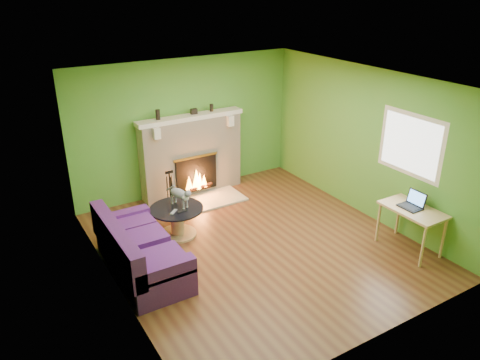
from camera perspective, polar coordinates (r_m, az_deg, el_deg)
The scene contains 22 objects.
floor at distance 7.57m, azimuth 2.02°, elevation -7.80°, with size 5.00×5.00×0.00m, color #542A18.
ceiling at distance 6.60m, azimuth 2.34°, elevation 11.85°, with size 5.00×5.00×0.00m, color white.
wall_back at distance 9.05m, azimuth -6.58°, elevation 6.47°, with size 5.00×5.00×0.00m, color #4C9631.
wall_front at distance 5.30m, azimuth 17.26°, elevation -7.51°, with size 5.00×5.00×0.00m, color #4C9631.
wall_left at distance 6.14m, azimuth -15.71°, elevation -2.82°, with size 5.00×5.00×0.00m, color #4C9631.
wall_right at distance 8.36m, azimuth 15.23°, elevation 4.32°, with size 5.00×5.00×0.00m, color #4C9631.
window_frame at distance 7.72m, azimuth 20.10°, elevation 4.08°, with size 1.20×1.20×0.00m, color silver.
window_pane at distance 7.71m, azimuth 20.06°, elevation 4.07°, with size 1.06×1.06×0.00m, color white.
fireplace at distance 9.06m, azimuth -5.93°, elevation 2.99°, with size 2.10×0.46×1.58m.
hearth at distance 8.94m, azimuth -4.29°, elevation -2.55°, with size 1.50×0.75×0.03m, color beige.
mantel at distance 8.81m, azimuth -6.08°, elevation 7.63°, with size 2.10×0.28×0.08m, color beige.
sofa at distance 6.91m, azimuth -12.29°, elevation -8.59°, with size 0.87×1.86×0.84m.
coffee_table at distance 7.76m, azimuth -7.68°, elevation -4.77°, with size 0.87×0.87×0.49m.
desk at distance 7.60m, azimuth 20.29°, elevation -3.88°, with size 0.56×0.96×0.71m.
cat at distance 7.65m, azimuth -7.44°, elevation -1.93°, with size 0.21×0.57×0.35m, color #5E5E63, non-canonical shape.
remote_silver at distance 7.52m, azimuth -8.09°, elevation -3.86°, with size 0.17×0.04×0.02m, color gray.
remote_black at distance 7.51m, azimuth -7.07°, elevation -3.84°, with size 0.16×0.04×0.02m, color black.
laptop at distance 7.53m, azimuth 20.12°, elevation -2.35°, with size 0.29×0.33×0.25m, color black, non-canonical shape.
fire_tools at distance 8.67m, azimuth -8.52°, elevation -0.98°, with size 0.18×0.18×0.69m, color black, non-canonical shape.
mantel_vase_left at distance 8.56m, azimuth -9.98°, elevation 7.85°, with size 0.08×0.08×0.18m, color black.
mantel_vase_right at distance 9.00m, azimuth -3.50°, elevation 8.80°, with size 0.07×0.07×0.14m, color black.
mantel_box at distance 8.85m, azimuth -5.65°, elevation 8.33°, with size 0.12×0.08×0.10m, color black.
Camera 1 is at (-3.57, -5.39, 3.94)m, focal length 35.00 mm.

